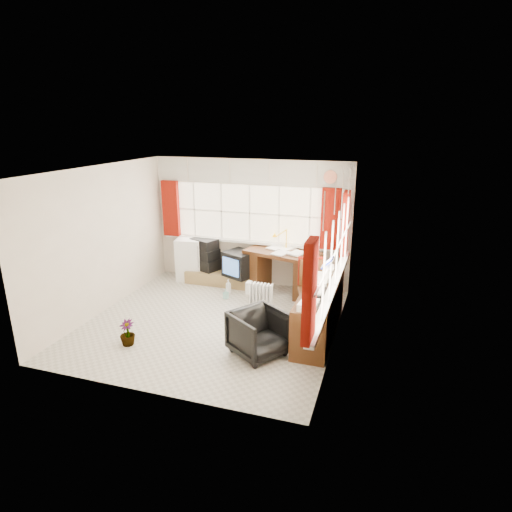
{
  "coord_description": "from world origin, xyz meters",
  "views": [
    {
      "loc": [
        2.64,
        -5.89,
        3.19
      ],
      "look_at": [
        0.58,
        0.55,
        1.05
      ],
      "focal_mm": 30.0,
      "sensor_mm": 36.0,
      "label": 1
    }
  ],
  "objects_px": {
    "radiator": "(261,303)",
    "task_chair": "(311,286)",
    "desk_lamp": "(286,235)",
    "tv_bench": "(221,277)",
    "office_chair": "(259,333)",
    "crt_tv": "(240,264)",
    "desk": "(283,270)",
    "credenza": "(319,309)",
    "mini_fridge": "(191,259)"
  },
  "relations": [
    {
      "from": "credenza",
      "to": "crt_tv",
      "type": "bearing_deg",
      "value": 142.18
    },
    {
      "from": "tv_bench",
      "to": "mini_fridge",
      "type": "relative_size",
      "value": 1.6
    },
    {
      "from": "desk_lamp",
      "to": "tv_bench",
      "type": "bearing_deg",
      "value": -174.86
    },
    {
      "from": "tv_bench",
      "to": "desk_lamp",
      "type": "bearing_deg",
      "value": 5.14
    },
    {
      "from": "desk_lamp",
      "to": "tv_bench",
      "type": "xyz_separation_m",
      "value": [
        -1.33,
        -0.12,
        -0.97
      ]
    },
    {
      "from": "mini_fridge",
      "to": "desk_lamp",
      "type": "bearing_deg",
      "value": 1.12
    },
    {
      "from": "task_chair",
      "to": "mini_fridge",
      "type": "height_order",
      "value": "task_chair"
    },
    {
      "from": "radiator",
      "to": "crt_tv",
      "type": "relative_size",
      "value": 0.87
    },
    {
      "from": "desk_lamp",
      "to": "crt_tv",
      "type": "height_order",
      "value": "desk_lamp"
    },
    {
      "from": "task_chair",
      "to": "crt_tv",
      "type": "bearing_deg",
      "value": 150.85
    },
    {
      "from": "radiator",
      "to": "task_chair",
      "type": "bearing_deg",
      "value": 19.59
    },
    {
      "from": "desk_lamp",
      "to": "credenza",
      "type": "distance_m",
      "value": 2.02
    },
    {
      "from": "task_chair",
      "to": "crt_tv",
      "type": "relative_size",
      "value": 1.47
    },
    {
      "from": "crt_tv",
      "to": "mini_fridge",
      "type": "distance_m",
      "value": 1.18
    },
    {
      "from": "task_chair",
      "to": "mini_fridge",
      "type": "xyz_separation_m",
      "value": [
        -2.74,
        1.06,
        -0.11
      ]
    },
    {
      "from": "crt_tv",
      "to": "office_chair",
      "type": "bearing_deg",
      "value": -64.22
    },
    {
      "from": "task_chair",
      "to": "credenza",
      "type": "bearing_deg",
      "value": -65.37
    },
    {
      "from": "desk_lamp",
      "to": "credenza",
      "type": "relative_size",
      "value": 0.2
    },
    {
      "from": "desk_lamp",
      "to": "radiator",
      "type": "xyz_separation_m",
      "value": [
        -0.08,
        -1.38,
        -0.85
      ]
    },
    {
      "from": "task_chair",
      "to": "tv_bench",
      "type": "bearing_deg",
      "value": 154.15
    },
    {
      "from": "office_chair",
      "to": "credenza",
      "type": "relative_size",
      "value": 0.36
    },
    {
      "from": "desk_lamp",
      "to": "office_chair",
      "type": "bearing_deg",
      "value": -84.44
    },
    {
      "from": "tv_bench",
      "to": "mini_fridge",
      "type": "xyz_separation_m",
      "value": [
        -0.71,
        0.08,
        0.31
      ]
    },
    {
      "from": "office_chair",
      "to": "radiator",
      "type": "height_order",
      "value": "office_chair"
    },
    {
      "from": "credenza",
      "to": "mini_fridge",
      "type": "relative_size",
      "value": 2.28
    },
    {
      "from": "tv_bench",
      "to": "mini_fridge",
      "type": "height_order",
      "value": "mini_fridge"
    },
    {
      "from": "task_chair",
      "to": "credenza",
      "type": "distance_m",
      "value": 0.61
    },
    {
      "from": "office_chair",
      "to": "desk_lamp",
      "type": "bearing_deg",
      "value": 40.4
    },
    {
      "from": "radiator",
      "to": "credenza",
      "type": "relative_size",
      "value": 0.3
    },
    {
      "from": "task_chair",
      "to": "mini_fridge",
      "type": "relative_size",
      "value": 1.17
    },
    {
      "from": "radiator",
      "to": "tv_bench",
      "type": "distance_m",
      "value": 1.78
    },
    {
      "from": "desk",
      "to": "office_chair",
      "type": "xyz_separation_m",
      "value": [
        0.26,
        -2.38,
        -0.13
      ]
    },
    {
      "from": "office_chair",
      "to": "crt_tv",
      "type": "distance_m",
      "value": 2.6
    },
    {
      "from": "desk_lamp",
      "to": "task_chair",
      "type": "height_order",
      "value": "desk_lamp"
    },
    {
      "from": "office_chair",
      "to": "crt_tv",
      "type": "xyz_separation_m",
      "value": [
        -1.13,
        2.33,
        0.17
      ]
    },
    {
      "from": "crt_tv",
      "to": "desk",
      "type": "bearing_deg",
      "value": 3.25
    },
    {
      "from": "desk",
      "to": "task_chair",
      "type": "xyz_separation_m",
      "value": [
        0.72,
        -0.93,
        0.09
      ]
    },
    {
      "from": "radiator",
      "to": "crt_tv",
      "type": "distance_m",
      "value": 1.43
    },
    {
      "from": "office_chair",
      "to": "radiator",
      "type": "xyz_separation_m",
      "value": [
        -0.33,
        1.17,
        -0.08
      ]
    },
    {
      "from": "desk_lamp",
      "to": "task_chair",
      "type": "bearing_deg",
      "value": -57.61
    },
    {
      "from": "desk",
      "to": "credenza",
      "type": "relative_size",
      "value": 0.78
    },
    {
      "from": "desk_lamp",
      "to": "task_chair",
      "type": "xyz_separation_m",
      "value": [
        0.7,
        -1.1,
        -0.55
      ]
    },
    {
      "from": "task_chair",
      "to": "crt_tv",
      "type": "xyz_separation_m",
      "value": [
        -1.58,
        0.88,
        -0.05
      ]
    },
    {
      "from": "desk_lamp",
      "to": "credenza",
      "type": "xyz_separation_m",
      "value": [
        0.95,
        -1.64,
        -0.7
      ]
    },
    {
      "from": "tv_bench",
      "to": "radiator",
      "type": "bearing_deg",
      "value": -45.38
    },
    {
      "from": "radiator",
      "to": "desk_lamp",
      "type": "bearing_deg",
      "value": 86.51
    },
    {
      "from": "task_chair",
      "to": "credenza",
      "type": "height_order",
      "value": "task_chair"
    },
    {
      "from": "office_chair",
      "to": "mini_fridge",
      "type": "distance_m",
      "value": 3.4
    },
    {
      "from": "desk",
      "to": "mini_fridge",
      "type": "bearing_deg",
      "value": 176.17
    },
    {
      "from": "task_chair",
      "to": "office_chair",
      "type": "relative_size",
      "value": 1.44
    }
  ]
}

